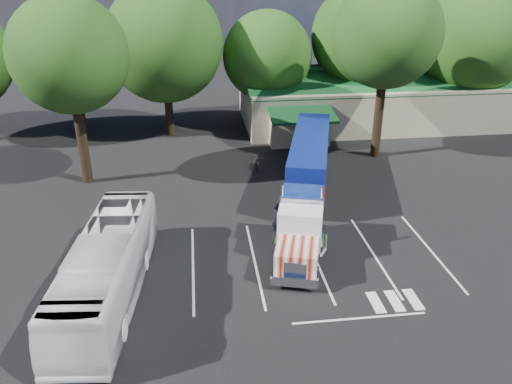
{
  "coord_description": "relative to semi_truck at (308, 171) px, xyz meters",
  "views": [
    {
      "loc": [
        -2.67,
        -27.84,
        14.14
      ],
      "look_at": [
        0.6,
        -1.59,
        2.0
      ],
      "focal_mm": 35.0,
      "sensor_mm": 36.0,
      "label": 1
    }
  ],
  "objects": [
    {
      "name": "tree_near_left",
      "position": [
        -14.72,
        5.17,
        6.64
      ],
      "size": [
        7.6,
        7.6,
        12.65
      ],
      "color": "black",
      "rests_on": "ground"
    },
    {
      "name": "tree_row_c",
      "position": [
        -9.22,
        15.37,
        5.87
      ],
      "size": [
        10.0,
        10.0,
        13.05
      ],
      "color": "black",
      "rests_on": "ground"
    },
    {
      "name": "tree_near_right",
      "position": [
        7.28,
        7.67,
        7.29
      ],
      "size": [
        8.0,
        8.0,
        13.5
      ],
      "color": "black",
      "rests_on": "ground"
    },
    {
      "name": "silver_sedan",
      "position": [
        7.78,
        13.17,
        -1.46
      ],
      "size": [
        4.4,
        1.84,
        1.41
      ],
      "primitive_type": "imported",
      "rotation": [
        0.0,
        0.0,
        1.65
      ],
      "color": "#A0A2A7",
      "rests_on": "ground"
    },
    {
      "name": "ground",
      "position": [
        -4.22,
        -0.83,
        -2.17
      ],
      "size": [
        120.0,
        120.0,
        0.0
      ],
      "primitive_type": "plane",
      "color": "black",
      "rests_on": "ground"
    },
    {
      "name": "tour_bus",
      "position": [
        -11.22,
        -8.83,
        -0.58
      ],
      "size": [
        3.76,
        11.62,
        3.18
      ],
      "primitive_type": "imported",
      "rotation": [
        0.0,
        0.0,
        -0.1
      ],
      "color": "silver",
      "rests_on": "ground"
    },
    {
      "name": "tree_row_d",
      "position": [
        -0.22,
        16.67,
        4.41
      ],
      "size": [
        8.0,
        8.0,
        10.6
      ],
      "color": "black",
      "rests_on": "ground"
    },
    {
      "name": "bicycle",
      "position": [
        -2.42,
        6.22,
        -1.65
      ],
      "size": [
        0.81,
        2.01,
        1.04
      ],
      "primitive_type": "imported",
      "rotation": [
        0.0,
        0.0,
        -0.07
      ],
      "color": "black",
      "rests_on": "ground"
    },
    {
      "name": "semi_truck",
      "position": [
        0.0,
        0.0,
        0.0
      ],
      "size": [
        7.1,
        18.22,
        3.83
      ],
      "rotation": [
        0.0,
        0.0,
        -0.27
      ],
      "color": "black",
      "rests_on": "ground"
    },
    {
      "name": "tree_row_f",
      "position": [
        18.78,
        15.97,
        5.62
      ],
      "size": [
        10.4,
        10.4,
        13.0
      ],
      "color": "black",
      "rests_on": "ground"
    },
    {
      "name": "woman",
      "position": [
        -2.62,
        -3.76,
        -1.23
      ],
      "size": [
        0.65,
        0.79,
        1.87
      ],
      "primitive_type": "imported",
      "rotation": [
        0.0,
        0.0,
        1.9
      ],
      "color": "black",
      "rests_on": "ground"
    },
    {
      "name": "event_hall",
      "position": [
        9.52,
        16.98,
        0.04
      ],
      "size": [
        24.2,
        14.12,
        5.55
      ],
      "color": "#BDAB8C",
      "rests_on": "ground"
    },
    {
      "name": "tree_row_b",
      "position": [
        -17.22,
        16.97,
        4.96
      ],
      "size": [
        8.4,
        8.4,
        11.35
      ],
      "color": "black",
      "rests_on": "ground"
    },
    {
      "name": "tree_row_e",
      "position": [
        8.78,
        17.17,
        5.92
      ],
      "size": [
        9.6,
        9.6,
        12.9
      ],
      "color": "black",
      "rests_on": "ground"
    }
  ]
}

